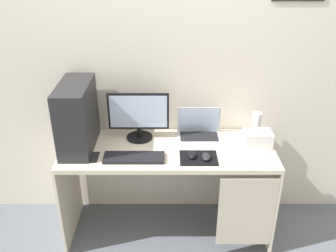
# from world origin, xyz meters

# --- Properties ---
(ground_plane) EXTENTS (8.00, 8.00, 0.00)m
(ground_plane) POSITION_xyz_m (0.00, 0.00, 0.00)
(ground_plane) COLOR slate
(wall_back) EXTENTS (4.00, 0.05, 2.60)m
(wall_back) POSITION_xyz_m (0.00, 0.33, 1.30)
(wall_back) COLOR beige
(wall_back) RESTS_ON ground_plane
(desk) EXTENTS (1.54, 0.58, 0.76)m
(desk) POSITION_xyz_m (0.02, -0.01, 0.61)
(desk) COLOR beige
(desk) RESTS_ON ground_plane
(pc_tower) EXTENTS (0.21, 0.48, 0.48)m
(pc_tower) POSITION_xyz_m (-0.64, 0.03, 1.00)
(pc_tower) COLOR #232326
(pc_tower) RESTS_ON desk
(monitor) EXTENTS (0.45, 0.20, 0.37)m
(monitor) POSITION_xyz_m (-0.22, 0.15, 0.95)
(monitor) COLOR black
(monitor) RESTS_ON desk
(laptop) EXTENTS (0.33, 0.24, 0.22)m
(laptop) POSITION_xyz_m (0.24, 0.17, 0.81)
(laptop) COLOR #B7BCC6
(laptop) RESTS_ON desk
(speaker) EXTENTS (0.07, 0.07, 0.19)m
(speaker) POSITION_xyz_m (0.67, 0.19, 0.86)
(speaker) COLOR white
(speaker) RESTS_ON desk
(projector) EXTENTS (0.20, 0.14, 0.12)m
(projector) POSITION_xyz_m (0.65, 0.03, 0.82)
(projector) COLOR silver
(projector) RESTS_ON desk
(keyboard) EXTENTS (0.42, 0.14, 0.02)m
(keyboard) POSITION_xyz_m (-0.23, -0.15, 0.77)
(keyboard) COLOR black
(keyboard) RESTS_ON desk
(mousepad) EXTENTS (0.26, 0.20, 0.00)m
(mousepad) POSITION_xyz_m (0.21, -0.14, 0.77)
(mousepad) COLOR black
(mousepad) RESTS_ON desk
(mouse_left) EXTENTS (0.06, 0.10, 0.03)m
(mouse_left) POSITION_xyz_m (0.17, -0.13, 0.78)
(mouse_left) COLOR black
(mouse_left) RESTS_ON mousepad
(mouse_right) EXTENTS (0.06, 0.10, 0.03)m
(mouse_right) POSITION_xyz_m (0.26, -0.15, 0.78)
(mouse_right) COLOR #232326
(mouse_right) RESTS_ON mousepad
(cell_phone) EXTENTS (0.07, 0.13, 0.01)m
(cell_phone) POSITION_xyz_m (-0.52, -0.13, 0.77)
(cell_phone) COLOR #232326
(cell_phone) RESTS_ON desk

